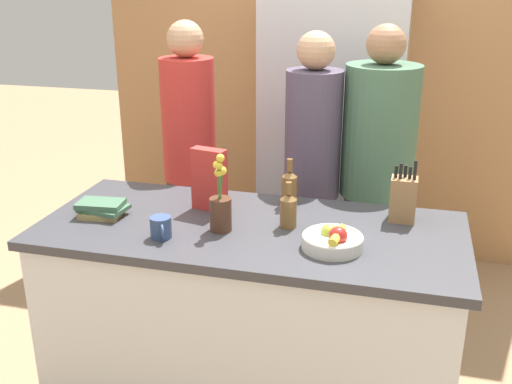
% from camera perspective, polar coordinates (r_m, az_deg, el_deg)
% --- Properties ---
extents(kitchen_island, '(1.81, 0.80, 0.89)m').
position_cam_1_polar(kitchen_island, '(2.77, -0.54, -11.72)').
color(kitchen_island, silver).
rests_on(kitchen_island, ground_plane).
extents(back_wall_wood, '(3.01, 0.12, 2.60)m').
position_cam_1_polar(back_wall_wood, '(4.20, 6.17, 11.74)').
color(back_wall_wood, '#AD7A4C').
rests_on(back_wall_wood, ground_plane).
extents(refrigerator, '(0.86, 0.62, 1.87)m').
position_cam_1_polar(refrigerator, '(3.90, 7.28, 5.56)').
color(refrigerator, '#B7B7BC').
rests_on(refrigerator, ground_plane).
extents(fruit_bowl, '(0.24, 0.24, 0.10)m').
position_cam_1_polar(fruit_bowl, '(2.37, 7.33, -4.54)').
color(fruit_bowl, silver).
rests_on(fruit_bowl, kitchen_island).
extents(knife_block, '(0.11, 0.09, 0.28)m').
position_cam_1_polar(knife_block, '(2.66, 13.83, -0.60)').
color(knife_block, olive).
rests_on(knife_block, kitchen_island).
extents(flower_vase, '(0.09, 0.09, 0.33)m').
position_cam_1_polar(flower_vase, '(2.49, -3.40, -1.51)').
color(flower_vase, '#4C2D1E').
rests_on(flower_vase, kitchen_island).
extents(cereal_box, '(0.17, 0.09, 0.29)m').
position_cam_1_polar(cereal_box, '(2.70, -4.47, 1.19)').
color(cereal_box, red).
rests_on(cereal_box, kitchen_island).
extents(coffee_mug, '(0.09, 0.12, 0.09)m').
position_cam_1_polar(coffee_mug, '(2.47, -9.04, -3.36)').
color(coffee_mug, '#334770').
rests_on(coffee_mug, kitchen_island).
extents(book_stack, '(0.22, 0.16, 0.07)m').
position_cam_1_polar(book_stack, '(2.75, -14.46, -1.53)').
color(book_stack, '#99844C').
rests_on(book_stack, kitchen_island).
extents(bottle_oil, '(0.07, 0.07, 0.20)m').
position_cam_1_polar(bottle_oil, '(2.53, 3.10, -1.67)').
color(bottle_oil, brown).
rests_on(bottle_oil, kitchen_island).
extents(bottle_vinegar, '(0.07, 0.07, 0.22)m').
position_cam_1_polar(bottle_vinegar, '(2.77, 3.20, 0.47)').
color(bottle_vinegar, brown).
rests_on(bottle_vinegar, kitchen_island).
extents(person_at_sink, '(0.30, 0.30, 1.68)m').
position_cam_1_polar(person_at_sink, '(3.39, -6.33, 3.73)').
color(person_at_sink, '#383842').
rests_on(person_at_sink, ground_plane).
extents(person_in_blue, '(0.29, 0.29, 1.65)m').
position_cam_1_polar(person_in_blue, '(3.17, 5.35, 2.20)').
color(person_in_blue, '#383842').
rests_on(person_in_blue, ground_plane).
extents(person_in_red_tee, '(0.38, 0.38, 1.68)m').
position_cam_1_polar(person_in_red_tee, '(3.19, 11.44, 2.05)').
color(person_in_red_tee, '#383842').
rests_on(person_in_red_tee, ground_plane).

